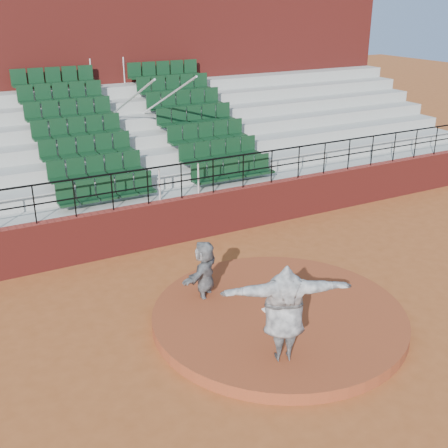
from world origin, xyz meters
The scene contains 9 objects.
ground centered at (0.00, 0.00, 0.00)m, with size 90.00×90.00×0.00m, color brown.
pitchers_mound centered at (0.00, 0.00, 0.12)m, with size 5.50×5.50×0.25m, color brown.
pitching_rubber centered at (0.00, 0.15, 0.27)m, with size 0.60×0.15×0.03m, color white.
boundary_wall centered at (0.00, 5.00, 0.65)m, with size 24.00×0.30×1.30m, color maroon.
wall_railing centered at (0.00, 5.00, 2.03)m, with size 24.04×0.05×1.03m.
seating_deck centered at (0.00, 8.65, 1.43)m, with size 24.00×5.97×4.63m.
press_box_facade centered at (0.00, 12.60, 3.55)m, with size 24.00×3.00×7.10m, color maroon.
pitcher centered at (-0.88, -1.43, 1.22)m, with size 2.39×0.65×1.94m, color black.
fielder centered at (-1.10, 1.41, 0.79)m, with size 1.47×0.47×1.58m, color black.
Camera 1 is at (-6.09, -8.72, 6.59)m, focal length 45.00 mm.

